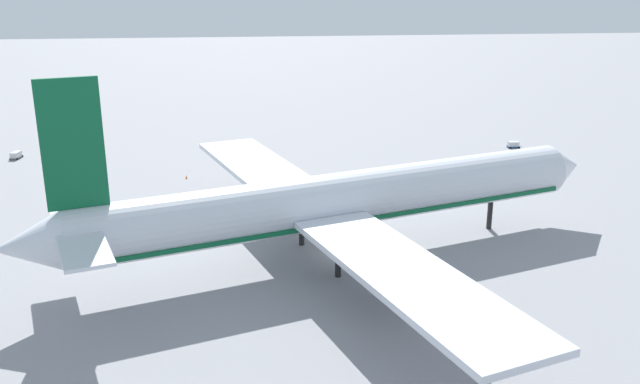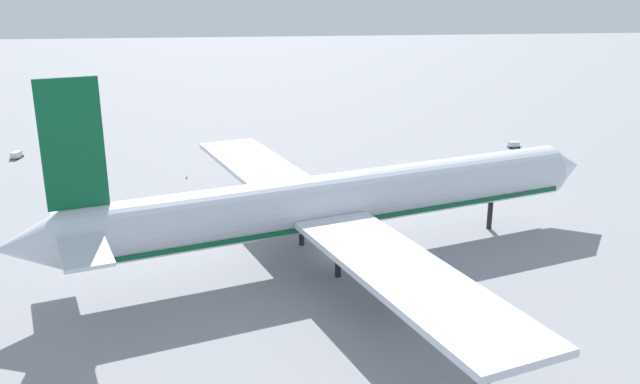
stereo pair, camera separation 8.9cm
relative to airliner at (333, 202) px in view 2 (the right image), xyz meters
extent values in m
plane|color=gray|center=(1.24, 0.38, -7.11)|extent=(600.00, 600.00, 0.00)
cylinder|color=silver|center=(1.24, 0.38, 0.18)|extent=(62.52, 25.93, 6.56)
cone|color=silver|center=(33.98, 11.04, 0.18)|extent=(6.98, 7.74, 6.43)
cone|color=silver|center=(-32.12, -10.48, 0.18)|extent=(8.17, 7.96, 6.23)
cube|color=#0C5933|center=(-27.10, -8.84, 10.02)|extent=(5.86, 2.33, 13.13)
cube|color=silver|center=(-29.50, -3.09, 1.49)|extent=(7.42, 11.30, 0.36)
cube|color=silver|center=(-25.65, -14.90, 1.49)|extent=(7.42, 11.30, 0.36)
cube|color=silver|center=(-8.01, 18.53, -0.81)|extent=(18.98, 34.82, 0.70)
cylinder|color=slate|center=(-5.50, 14.04, -2.95)|extent=(5.62, 4.88, 3.59)
cube|color=silver|center=(4.45, -19.74, -0.81)|extent=(18.98, 34.82, 0.70)
cylinder|color=slate|center=(3.83, -14.62, -2.81)|extent=(5.88, 4.73, 3.31)
cylinder|color=black|center=(22.41, 7.27, -5.10)|extent=(0.70, 0.70, 4.00)
cylinder|color=black|center=(-3.42, 4.42, -5.10)|extent=(0.70, 0.70, 4.00)
cylinder|color=black|center=(-0.15, -5.62, -5.10)|extent=(0.70, 0.70, 4.00)
cube|color=#0C5933|center=(1.24, 0.38, -1.63)|extent=(60.00, 24.83, 0.50)
cube|color=gray|center=(-52.67, 52.80, -6.83)|extent=(1.94, 2.87, 0.15)
cylinder|color=#333338|center=(-52.32, 54.37, -6.83)|extent=(0.21, 0.60, 0.08)
cube|color=silver|center=(-52.67, 52.80, -6.29)|extent=(1.71, 2.43, 0.92)
cylinder|color=black|center=(-53.14, 53.92, -6.91)|extent=(0.20, 0.42, 0.40)
cylinder|color=black|center=(-51.77, 53.62, -6.91)|extent=(0.20, 0.42, 0.40)
cylinder|color=black|center=(-53.57, 51.97, -6.91)|extent=(0.20, 0.42, 0.40)
cylinder|color=black|center=(-52.21, 51.67, -6.91)|extent=(0.20, 0.42, 0.40)
cube|color=#26598C|center=(42.88, 50.00, -6.83)|extent=(2.42, 1.48, 0.15)
cylinder|color=#333338|center=(44.36, 49.95, -6.83)|extent=(0.60, 0.10, 0.08)
cube|color=silver|center=(42.88, 50.00, -6.31)|extent=(2.03, 1.33, 0.89)
cylinder|color=black|center=(43.80, 50.67, -6.91)|extent=(0.40, 0.13, 0.40)
cylinder|color=black|center=(43.75, 49.27, -6.91)|extent=(0.40, 0.13, 0.40)
cylinder|color=black|center=(42.00, 50.73, -6.91)|extent=(0.40, 0.13, 0.40)
cylinder|color=black|center=(41.95, 49.33, -6.91)|extent=(0.40, 0.13, 0.40)
cone|color=orange|center=(35.00, 27.58, -6.83)|extent=(0.36, 0.36, 0.55)
cone|color=orange|center=(-20.14, 35.98, -6.83)|extent=(0.36, 0.36, 0.55)
camera|label=1|loc=(-10.44, -76.49, 26.17)|focal=38.39mm
camera|label=2|loc=(-10.35, -76.50, 26.17)|focal=38.39mm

